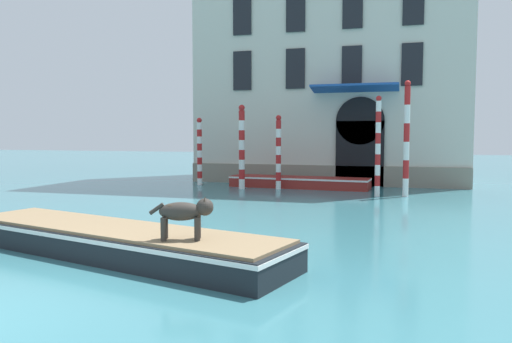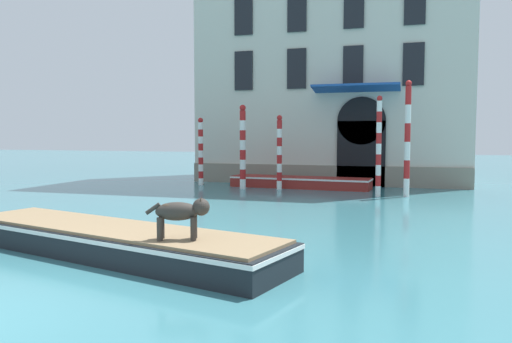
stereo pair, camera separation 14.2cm
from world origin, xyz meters
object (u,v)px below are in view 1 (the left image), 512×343
(mooring_pole_0, at_px, (242,147))
(mooring_pole_3, at_px, (378,146))
(dog_on_deck, at_px, (185,212))
(mooring_pole_4, at_px, (278,152))
(mooring_pole_2, at_px, (200,151))
(boat_moored_near_palazzo, at_px, (299,182))
(boat_foreground, at_px, (116,240))
(mooring_pole_1, at_px, (407,138))

(mooring_pole_0, relative_size, mooring_pole_3, 0.95)
(dog_on_deck, height_order, mooring_pole_4, mooring_pole_4)
(mooring_pole_2, distance_m, mooring_pole_3, 8.86)
(dog_on_deck, xyz_separation_m, mooring_pole_3, (2.81, 12.34, 0.93))
(boat_moored_near_palazzo, relative_size, mooring_pole_2, 2.01)
(boat_moored_near_palazzo, bearing_deg, mooring_pole_3, -28.38)
(mooring_pole_3, bearing_deg, mooring_pole_4, 163.04)
(mooring_pole_0, distance_m, mooring_pole_4, 1.70)
(mooring_pole_0, bearing_deg, boat_moored_near_palazzo, 26.53)
(mooring_pole_2, bearing_deg, mooring_pole_4, -10.29)
(boat_moored_near_palazzo, bearing_deg, mooring_pole_4, -122.89)
(dog_on_deck, distance_m, mooring_pole_3, 12.69)
(mooring_pole_3, bearing_deg, mooring_pole_2, 166.22)
(boat_foreground, distance_m, mooring_pole_2, 14.29)
(dog_on_deck, bearing_deg, mooring_pole_1, 53.68)
(boat_moored_near_palazzo, height_order, mooring_pole_4, mooring_pole_4)
(mooring_pole_1, distance_m, mooring_pole_4, 5.67)
(boat_foreground, bearing_deg, mooring_pole_2, 120.36)
(mooring_pole_3, relative_size, mooring_pole_4, 1.20)
(mooring_pole_1, bearing_deg, dog_on_deck, -107.19)
(boat_foreground, distance_m, dog_on_deck, 2.21)
(mooring_pole_0, distance_m, mooring_pole_1, 7.26)
(mooring_pole_2, xyz_separation_m, mooring_pole_4, (4.16, -0.76, 0.03))
(dog_on_deck, distance_m, mooring_pole_0, 13.90)
(mooring_pole_1, distance_m, mooring_pole_2, 9.88)
(boat_foreground, xyz_separation_m, mooring_pole_2, (-3.87, 13.69, 1.35))
(boat_foreground, height_order, boat_moored_near_palazzo, boat_foreground)
(dog_on_deck, bearing_deg, boat_foreground, 139.37)
(boat_moored_near_palazzo, bearing_deg, boat_foreground, -90.25)
(mooring_pole_0, relative_size, mooring_pole_4, 1.14)
(mooring_pole_0, bearing_deg, mooring_pole_1, -6.96)
(dog_on_deck, height_order, mooring_pole_3, mooring_pole_3)
(mooring_pole_1, bearing_deg, mooring_pole_3, -166.75)
(mooring_pole_2, bearing_deg, boat_foreground, -74.22)
(boat_foreground, xyz_separation_m, boat_moored_near_palazzo, (1.04, 13.92, -0.05))
(mooring_pole_0, xyz_separation_m, mooring_pole_1, (7.20, -0.88, 0.39))
(mooring_pole_0, relative_size, mooring_pole_2, 1.16)
(dog_on_deck, relative_size, mooring_pole_3, 0.28)
(boat_moored_near_palazzo, bearing_deg, dog_on_deck, -82.53)
(boat_moored_near_palazzo, bearing_deg, mooring_pole_0, -149.45)
(mooring_pole_2, height_order, mooring_pole_3, mooring_pole_3)
(mooring_pole_4, bearing_deg, boat_foreground, -91.31)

